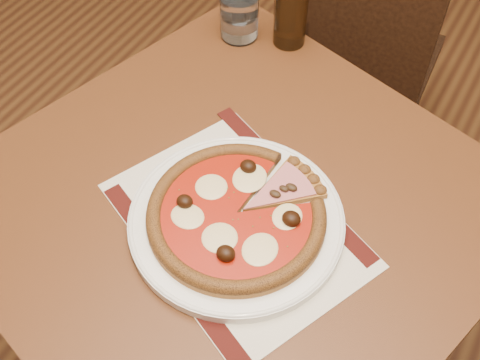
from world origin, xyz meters
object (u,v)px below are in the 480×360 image
at_px(table, 234,232).
at_px(bottle, 291,6).
at_px(pizza, 236,214).
at_px(plate, 236,221).
at_px(chair_far, 355,59).
at_px(water_glass, 239,16).

distance_m(table, bottle, 0.46).
bearing_deg(table, pizza, -55.28).
height_order(table, bottle, bottle).
xyz_separation_m(plate, bottle, (-0.13, 0.45, 0.08)).
bearing_deg(table, chair_far, 94.36).
relative_size(chair_far, plate, 2.42).
xyz_separation_m(pizza, bottle, (-0.13, 0.45, 0.06)).
bearing_deg(plate, table, 124.80).
bearing_deg(chair_far, table, 89.95).
distance_m(plate, bottle, 0.47).
bearing_deg(table, plate, -55.20).
bearing_deg(bottle, water_glass, -161.10).
bearing_deg(chair_far, water_glass, 63.55).
xyz_separation_m(table, pizza, (0.03, -0.04, 0.13)).
bearing_deg(table, bottle, 104.68).
height_order(chair_far, pizza, chair_far).
xyz_separation_m(table, plate, (0.03, -0.04, 0.11)).
relative_size(chair_far, bottle, 3.75).
bearing_deg(table, water_glass, 118.85).
xyz_separation_m(water_glass, bottle, (0.10, 0.03, 0.04)).
bearing_deg(bottle, pizza, -73.19).
distance_m(chair_far, plate, 0.83).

